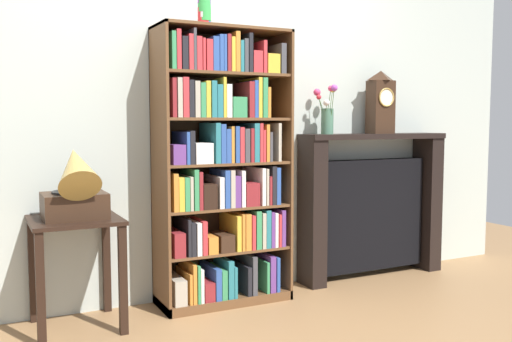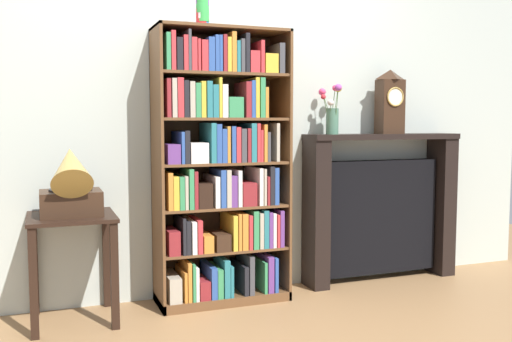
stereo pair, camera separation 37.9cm
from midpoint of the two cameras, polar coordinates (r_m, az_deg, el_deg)
ground_plane at (r=3.79m, az=-0.02°, el=-13.44°), size 7.93×6.40×0.02m
wall_back at (r=3.95m, az=0.51°, el=6.62°), size 4.93×0.08×2.60m
bookshelf at (r=3.68m, az=-0.69°, el=-0.02°), size 0.86×0.36×1.78m
cup_stack at (r=3.72m, az=-2.38°, el=16.05°), size 0.08×0.08×0.24m
side_table_left at (r=3.48m, az=-15.04°, el=-6.93°), size 0.50×0.50×0.64m
gramophone at (r=3.37m, az=-15.08°, el=-1.33°), size 0.35×0.44×0.48m
fireplace_mantel at (r=4.40m, az=14.76°, el=-3.68°), size 1.21×0.25×1.10m
mantel_clock at (r=4.37m, az=15.77°, el=6.71°), size 0.18×0.14×0.47m
flower_vase at (r=4.09m, az=10.32°, el=5.82°), size 0.15×0.19×0.35m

